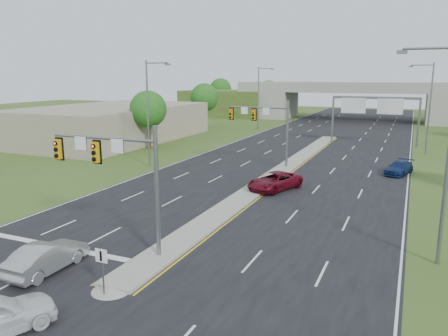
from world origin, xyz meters
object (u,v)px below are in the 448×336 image
at_px(signal_mast_far, 266,122).
at_px(overpass, 355,104).
at_px(signal_mast_near, 119,167).
at_px(car_far_b, 399,168).
at_px(car_silver, 47,257).
at_px(sign_gantry, 374,107).
at_px(car_far_a, 275,181).
at_px(keep_right_sign, 102,264).

xyz_separation_m(signal_mast_far, overpass, (2.26, 55.07, -1.17)).
xyz_separation_m(signal_mast_near, car_far_b, (13.16, 26.58, -4.07)).
distance_m(car_silver, car_far_b, 33.64).
bearing_deg(sign_gantry, car_far_a, -100.14).
bearing_deg(signal_mast_far, overpass, 87.65).
bearing_deg(overpass, sign_gantry, -79.21).
height_order(signal_mast_near, car_far_a, signal_mast_near).
relative_size(keep_right_sign, sign_gantry, 0.19).
bearing_deg(keep_right_sign, sign_gantry, 82.30).
bearing_deg(overpass, car_far_b, -78.49).
bearing_deg(car_silver, keep_right_sign, 166.37).
height_order(overpass, car_silver, overpass).
height_order(signal_mast_far, sign_gantry, signal_mast_far).
height_order(keep_right_sign, overpass, overpass).
height_order(signal_mast_near, car_silver, signal_mast_near).
bearing_deg(car_far_a, overpass, 112.97).
height_order(sign_gantry, car_far_a, sign_gantry).
height_order(signal_mast_near, car_far_b, signal_mast_near).
height_order(overpass, car_far_b, overpass).
xyz_separation_m(car_silver, car_far_a, (5.63, 19.55, 0.00)).
distance_m(sign_gantry, overpass, 35.75).
bearing_deg(sign_gantry, car_far_b, -77.12).
xyz_separation_m(signal_mast_near, overpass, (2.26, 80.07, -1.17)).
xyz_separation_m(signal_mast_far, sign_gantry, (8.95, 19.99, 0.51)).
xyz_separation_m(keep_right_sign, car_silver, (-4.13, 0.93, -0.76)).
distance_m(sign_gantry, car_silver, 49.91).
height_order(sign_gantry, car_far_b, sign_gantry).
height_order(sign_gantry, car_silver, sign_gantry).
relative_size(signal_mast_far, car_far_b, 1.60).
distance_m(keep_right_sign, sign_gantry, 50.04).
bearing_deg(car_far_a, signal_mast_far, 134.37).
bearing_deg(car_silver, signal_mast_near, -118.80).
xyz_separation_m(keep_right_sign, car_far_b, (10.89, 31.03, -0.86)).
bearing_deg(car_far_a, signal_mast_near, -81.59).
relative_size(car_silver, car_far_b, 1.02).
height_order(signal_mast_far, car_far_b, signal_mast_far).
distance_m(keep_right_sign, overpass, 84.55).
bearing_deg(car_far_b, overpass, 117.54).
distance_m(signal_mast_near, overpass, 80.11).
distance_m(signal_mast_near, car_silver, 5.62).
bearing_deg(sign_gantry, signal_mast_far, -114.11).
xyz_separation_m(keep_right_sign, overpass, (0.00, 84.53, 2.04)).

